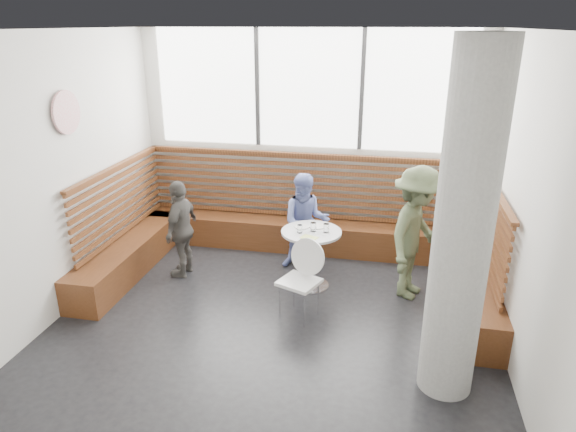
% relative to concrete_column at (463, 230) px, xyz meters
% --- Properties ---
extents(room, '(5.00, 5.00, 3.20)m').
position_rel_concrete_column_xyz_m(room, '(-1.85, 0.60, 0.00)').
color(room, silver).
rests_on(room, ground).
extents(booth, '(5.00, 2.50, 1.44)m').
position_rel_concrete_column_xyz_m(booth, '(-1.85, 2.37, -1.19)').
color(booth, '#4B2812').
rests_on(booth, ground).
extents(concrete_column, '(0.50, 0.50, 3.20)m').
position_rel_concrete_column_xyz_m(concrete_column, '(0.00, 0.00, 0.00)').
color(concrete_column, gray).
rests_on(concrete_column, ground).
extents(wall_art, '(0.03, 0.50, 0.50)m').
position_rel_concrete_column_xyz_m(wall_art, '(-4.31, 1.00, 0.70)').
color(wall_art, white).
rests_on(wall_art, room).
extents(cafe_table, '(0.77, 0.77, 0.79)m').
position_rel_concrete_column_xyz_m(cafe_table, '(-1.56, 1.68, -1.04)').
color(cafe_table, silver).
rests_on(cafe_table, ground).
extents(cafe_chair, '(0.44, 0.43, 0.92)m').
position_rel_concrete_column_xyz_m(cafe_chair, '(-1.58, 1.00, -1.06)').
color(cafe_chair, white).
rests_on(cafe_chair, ground).
extents(adult_man, '(0.98, 1.24, 1.68)m').
position_rel_concrete_column_xyz_m(adult_man, '(-0.28, 1.73, -0.76)').
color(adult_man, '#4E5B3C').
rests_on(adult_man, ground).
extents(child_back, '(0.74, 0.61, 1.36)m').
position_rel_concrete_column_xyz_m(child_back, '(-1.73, 2.25, -0.92)').
color(child_back, '#6E7BBF').
rests_on(child_back, ground).
extents(child_left, '(0.38, 0.80, 1.34)m').
position_rel_concrete_column_xyz_m(child_left, '(-3.33, 1.71, -0.93)').
color(child_left, '#504D49').
rests_on(child_left, ground).
extents(plate_near, '(0.20, 0.20, 0.01)m').
position_rel_concrete_column_xyz_m(plate_near, '(-1.71, 1.79, -0.80)').
color(plate_near, white).
rests_on(plate_near, cafe_table).
extents(plate_far, '(0.20, 0.20, 0.01)m').
position_rel_concrete_column_xyz_m(plate_far, '(-1.52, 1.83, -0.80)').
color(plate_far, white).
rests_on(plate_far, cafe_table).
extents(glass_left, '(0.07, 0.07, 0.10)m').
position_rel_concrete_column_xyz_m(glass_left, '(-1.70, 1.60, -0.76)').
color(glass_left, white).
rests_on(glass_left, cafe_table).
extents(glass_mid, '(0.07, 0.07, 0.11)m').
position_rel_concrete_column_xyz_m(glass_mid, '(-1.54, 1.68, -0.75)').
color(glass_mid, white).
rests_on(glass_mid, cafe_table).
extents(glass_right, '(0.07, 0.07, 0.11)m').
position_rel_concrete_column_xyz_m(glass_right, '(-1.38, 1.68, -0.75)').
color(glass_right, white).
rests_on(glass_right, cafe_table).
extents(menu_card, '(0.24, 0.21, 0.00)m').
position_rel_concrete_column_xyz_m(menu_card, '(-1.56, 1.46, -0.81)').
color(menu_card, '#A5C64C').
rests_on(menu_card, cafe_table).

